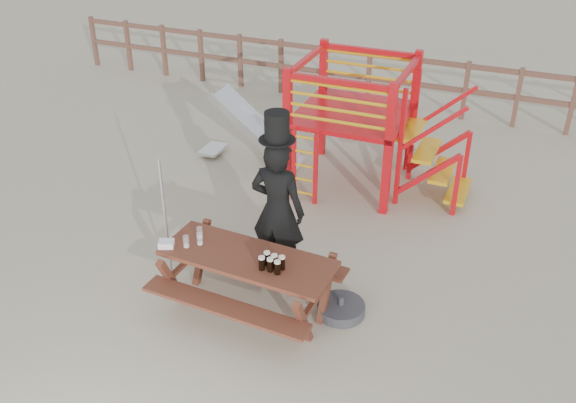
% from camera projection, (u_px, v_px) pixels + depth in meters
% --- Properties ---
extents(ground, '(60.00, 60.00, 0.00)m').
position_uv_depth(ground, '(246.00, 304.00, 8.00)').
color(ground, tan).
rests_on(ground, ground).
extents(back_fence, '(15.09, 0.09, 1.20)m').
position_uv_depth(back_fence, '(392.00, 75.00, 13.22)').
color(back_fence, brown).
rests_on(back_fence, ground).
extents(playground_fort, '(4.71, 1.84, 2.10)m').
position_uv_depth(playground_fort, '(348.00, 121.00, 10.28)').
color(playground_fort, red).
rests_on(playground_fort, ground).
extents(picnic_table, '(2.13, 1.53, 0.80)m').
position_uv_depth(picnic_table, '(248.00, 276.00, 7.66)').
color(picnic_table, brown).
rests_on(picnic_table, ground).
extents(man_with_hat, '(0.72, 0.48, 2.31)m').
position_uv_depth(man_with_hat, '(278.00, 207.00, 8.02)').
color(man_with_hat, black).
rests_on(man_with_hat, ground).
extents(metal_pole, '(0.04, 0.04, 1.79)m').
position_uv_depth(metal_pole, '(166.00, 223.00, 7.95)').
color(metal_pole, '#B2B2B7').
rests_on(metal_pole, ground).
extents(parasol_base, '(0.59, 0.59, 0.25)m').
position_uv_depth(parasol_base, '(341.00, 309.00, 7.81)').
color(parasol_base, '#38383D').
rests_on(parasol_base, ground).
extents(paper_bag, '(0.22, 0.20, 0.08)m').
position_uv_depth(paper_bag, '(166.00, 244.00, 7.66)').
color(paper_bag, white).
rests_on(paper_bag, picnic_table).
extents(stout_pints, '(0.28, 0.19, 0.17)m').
position_uv_depth(stout_pints, '(272.00, 263.00, 7.25)').
color(stout_pints, black).
rests_on(stout_pints, picnic_table).
extents(empty_glasses, '(0.20, 0.30, 0.15)m').
position_uv_depth(empty_glasses, '(195.00, 238.00, 7.72)').
color(empty_glasses, silver).
rests_on(empty_glasses, picnic_table).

